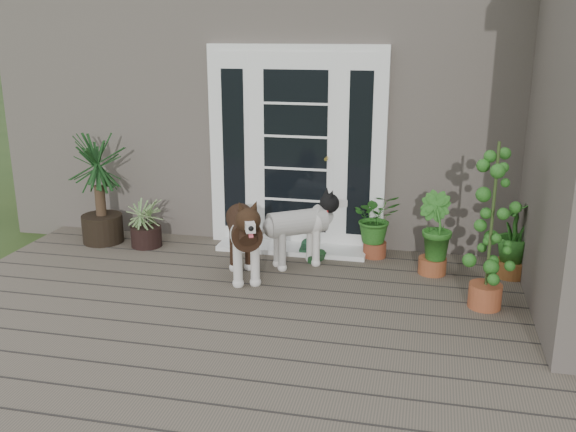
# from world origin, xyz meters

# --- Properties ---
(deck) EXTENTS (6.20, 4.60, 0.12)m
(deck) POSITION_xyz_m (0.00, 0.40, 0.06)
(deck) COLOR #6B5B4C
(deck) RESTS_ON ground
(house_main) EXTENTS (7.40, 4.00, 3.10)m
(house_main) POSITION_xyz_m (0.00, 4.65, 1.55)
(house_main) COLOR #665E54
(house_main) RESTS_ON ground
(door_unit) EXTENTS (1.90, 0.14, 2.15)m
(door_unit) POSITION_xyz_m (-0.20, 2.60, 1.19)
(door_unit) COLOR white
(door_unit) RESTS_ON deck
(door_step) EXTENTS (1.60, 0.40, 0.05)m
(door_step) POSITION_xyz_m (-0.20, 2.40, 0.14)
(door_step) COLOR white
(door_step) RESTS_ON deck
(brindle_dog) EXTENTS (0.70, 0.98, 0.75)m
(brindle_dog) POSITION_xyz_m (-0.48, 1.53, 0.50)
(brindle_dog) COLOR #331E12
(brindle_dog) RESTS_ON deck
(white_dog) EXTENTS (0.85, 0.73, 0.66)m
(white_dog) POSITION_xyz_m (-0.05, 1.96, 0.45)
(white_dog) COLOR white
(white_dog) RESTS_ON deck
(spider_plant) EXTENTS (0.60, 0.60, 0.59)m
(spider_plant) POSITION_xyz_m (-1.79, 2.19, 0.42)
(spider_plant) COLOR #869B5F
(spider_plant) RESTS_ON deck
(yucca) EXTENTS (1.09, 1.09, 1.23)m
(yucca) POSITION_xyz_m (-2.33, 2.22, 0.73)
(yucca) COLOR black
(yucca) RESTS_ON deck
(herb_a) EXTENTS (0.61, 0.61, 0.62)m
(herb_a) POSITION_xyz_m (0.69, 2.40, 0.43)
(herb_a) COLOR #175217
(herb_a) RESTS_ON deck
(herb_b) EXTENTS (0.56, 0.56, 0.59)m
(herb_b) POSITION_xyz_m (1.28, 2.04, 0.41)
(herb_b) COLOR #19591C
(herb_b) RESTS_ON deck
(herb_c) EXTENTS (0.48, 0.48, 0.61)m
(herb_c) POSITION_xyz_m (2.02, 2.13, 0.42)
(herb_c) COLOR #234D16
(herb_c) RESTS_ON deck
(sapling) EXTENTS (0.50, 0.50, 1.49)m
(sapling) POSITION_xyz_m (1.72, 1.33, 0.86)
(sapling) COLOR #164E18
(sapling) RESTS_ON deck
(clog_left) EXTENTS (0.18, 0.34, 0.10)m
(clog_left) POSITION_xyz_m (-0.04, 2.36, 0.17)
(clog_left) COLOR #163820
(clog_left) RESTS_ON deck
(clog_right) EXTENTS (0.21, 0.30, 0.08)m
(clog_right) POSITION_xyz_m (0.12, 2.14, 0.16)
(clog_right) COLOR #163819
(clog_right) RESTS_ON deck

